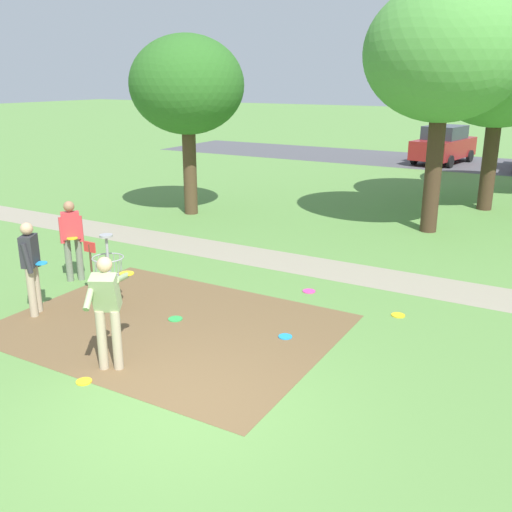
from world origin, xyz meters
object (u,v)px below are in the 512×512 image
object	(u,v)px
player_waiting_left	(107,306)
frisbee_by_tee	(309,291)
player_throwing	(31,263)
frisbee_far_left	(84,381)
player_foreground_watching	(72,236)
disc_golf_basket	(107,267)
frisbee_far_right	(398,315)
tree_mid_right	(444,54)
tree_mid_center	(502,62)
parked_car_leftmost	(444,145)
frisbee_near_basket	(285,337)
tree_mid_left	(187,86)
frisbee_mid_grass	(175,319)

from	to	relation	value
player_waiting_left	frisbee_by_tee	bearing A→B (deg)	74.45
player_throwing	frisbee_far_left	size ratio (longest dim) A/B	7.62
frisbee_far_left	player_foreground_watching	bearing A→B (deg)	137.94
frisbee_by_tee	player_foreground_watching	bearing A→B (deg)	-158.02
disc_golf_basket	player_waiting_left	size ratio (longest dim) A/B	0.81
player_waiting_left	frisbee_far_right	bearing A→B (deg)	52.26
player_foreground_watching	disc_golf_basket	bearing A→B (deg)	-22.90
player_foreground_watching	tree_mid_right	bearing A→B (deg)	55.06
player_throwing	player_waiting_left	xyz separation A→B (m)	(2.62, -0.84, 0.02)
tree_mid_center	parked_car_leftmost	distance (m)	11.21
player_waiting_left	frisbee_near_basket	world-z (taller)	player_waiting_left
frisbee_by_tee	tree_mid_center	distance (m)	10.85
tree_mid_left	tree_mid_center	size ratio (longest dim) A/B	0.82
player_waiting_left	tree_mid_right	world-z (taller)	tree_mid_right
tree_mid_right	tree_mid_left	bearing A→B (deg)	-167.86
frisbee_mid_grass	player_waiting_left	bearing A→B (deg)	-81.71
frisbee_far_left	frisbee_far_right	world-z (taller)	same
player_throwing	frisbee_mid_grass	distance (m)	2.74
parked_car_leftmost	player_throwing	bearing A→B (deg)	-95.02
player_throwing	tree_mid_center	world-z (taller)	tree_mid_center
player_foreground_watching	tree_mid_center	xyz separation A→B (m)	(6.36, 11.54, 3.59)
tree_mid_left	frisbee_far_right	bearing A→B (deg)	-30.58
parked_car_leftmost	tree_mid_left	bearing A→B (deg)	-105.99
frisbee_mid_grass	tree_mid_right	distance (m)	9.92
disc_golf_basket	player_foreground_watching	size ratio (longest dim) A/B	0.81
player_foreground_watching	player_waiting_left	size ratio (longest dim) A/B	1.00
frisbee_near_basket	frisbee_far_right	bearing A→B (deg)	53.14
player_throwing	frisbee_by_tee	distance (m)	5.27
player_throwing	frisbee_near_basket	world-z (taller)	player_throwing
player_waiting_left	frisbee_by_tee	xyz separation A→B (m)	(1.20, 4.33, -0.98)
tree_mid_center	disc_golf_basket	bearing A→B (deg)	-111.29
frisbee_by_tee	disc_golf_basket	bearing A→B (deg)	-139.72
player_throwing	frisbee_far_right	xyz separation A→B (m)	(5.73, 3.19, -0.96)
player_foreground_watching	frisbee_near_basket	distance (m)	5.22
frisbee_near_basket	frisbee_mid_grass	size ratio (longest dim) A/B	0.89
tree_mid_right	frisbee_mid_grass	bearing A→B (deg)	-105.71
disc_golf_basket	player_foreground_watching	world-z (taller)	player_foreground_watching
tree_mid_left	parked_car_leftmost	world-z (taller)	tree_mid_left
player_throwing	parked_car_leftmost	bearing A→B (deg)	84.98
frisbee_mid_grass	frisbee_near_basket	bearing A→B (deg)	9.20
disc_golf_basket	frisbee_by_tee	distance (m)	3.97
player_throwing	frisbee_mid_grass	world-z (taller)	player_throwing
player_waiting_left	tree_mid_left	bearing A→B (deg)	119.38
player_throwing	disc_golf_basket	bearing A→B (deg)	48.88
frisbee_far_right	tree_mid_left	world-z (taller)	tree_mid_left
tree_mid_right	player_throwing	bearing A→B (deg)	-116.47
player_throwing	frisbee_far_right	world-z (taller)	player_throwing
player_foreground_watching	frisbee_near_basket	xyz separation A→B (m)	(5.12, -0.27, -0.96)
tree_mid_left	tree_mid_center	bearing A→B (deg)	33.39
frisbee_near_basket	tree_mid_center	distance (m)	12.71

